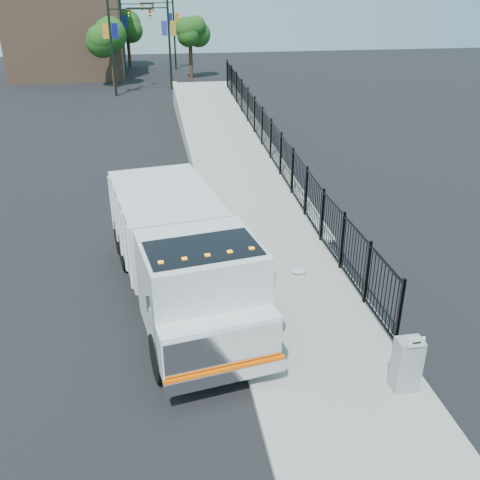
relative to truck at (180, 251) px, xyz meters
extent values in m
plane|color=black|center=(1.35, -0.96, -1.61)|extent=(120.00, 120.00, 0.00)
cube|color=#9E998E|center=(3.27, -2.96, -1.55)|extent=(3.55, 12.00, 0.12)
cube|color=#ADAAA3|center=(1.35, -2.96, -1.53)|extent=(0.30, 12.00, 0.16)
cube|color=#9E998E|center=(3.47, 15.04, -1.61)|extent=(3.95, 24.06, 3.19)
cube|color=black|center=(4.90, 11.04, -0.71)|extent=(0.10, 28.00, 1.80)
cube|color=black|center=(-0.07, 0.42, -1.01)|extent=(2.31, 7.59, 0.24)
cube|color=silver|center=(0.34, -2.09, 0.10)|extent=(2.95, 2.82, 2.21)
cube|color=silver|center=(0.57, -3.45, -0.46)|extent=(2.69, 1.18, 1.10)
cube|color=silver|center=(0.63, -3.85, -0.46)|extent=(2.52, 0.50, 0.94)
cube|color=silver|center=(0.65, -3.94, -1.01)|extent=(2.65, 0.63, 0.31)
cube|color=#FF5800|center=(0.65, -3.94, -0.84)|extent=(2.62, 0.48, 0.07)
cube|color=black|center=(0.39, -2.36, 0.76)|extent=(2.63, 1.81, 0.94)
cube|color=silver|center=(-0.30, 1.83, 0.10)|extent=(3.37, 5.01, 1.88)
cube|color=silver|center=(-0.84, -3.40, 0.59)|extent=(0.08, 0.08, 0.39)
cube|color=silver|center=(1.88, -2.95, 0.59)|extent=(0.08, 0.08, 0.39)
cube|color=orange|center=(-0.53, -2.90, 1.22)|extent=(0.12, 0.11, 0.07)
cube|color=orange|center=(-0.04, -2.82, 1.22)|extent=(0.12, 0.11, 0.07)
cube|color=orange|center=(0.45, -2.74, 1.22)|extent=(0.12, 0.11, 0.07)
cube|color=orange|center=(0.94, -2.66, 1.22)|extent=(0.12, 0.11, 0.07)
cube|color=orange|center=(1.43, -2.58, 1.22)|extent=(0.12, 0.11, 0.07)
cylinder|color=black|center=(-0.67, -3.04, -1.06)|extent=(0.53, 1.15, 1.10)
cylinder|color=black|center=(1.61, -2.66, -1.06)|extent=(0.53, 1.15, 1.10)
cylinder|color=black|center=(-1.55, 2.30, -1.06)|extent=(0.53, 1.15, 1.10)
cylinder|color=black|center=(0.73, 2.67, -1.06)|extent=(0.53, 1.15, 1.10)
cylinder|color=black|center=(-1.75, 3.50, -1.06)|extent=(0.53, 1.15, 1.10)
cylinder|color=black|center=(0.54, 3.87, -1.06)|extent=(0.53, 1.15, 1.10)
imported|color=maroon|center=(1.84, -1.52, -0.57)|extent=(0.62, 0.77, 1.85)
cube|color=gray|center=(4.45, -4.39, -0.87)|extent=(0.55, 0.40, 1.25)
cube|color=white|center=(4.45, -4.61, -0.13)|extent=(0.35, 0.04, 0.22)
ellipsoid|color=silver|center=(3.56, 0.96, -1.44)|extent=(0.43, 0.43, 0.11)
cylinder|color=black|center=(-3.06, 31.24, 2.39)|extent=(0.18, 0.18, 8.00)
cube|color=black|center=(-1.46, 31.24, 4.69)|extent=(3.20, 0.08, 0.08)
cube|color=black|center=(-0.02, 31.24, 4.34)|extent=(0.18, 0.22, 0.60)
cube|color=navy|center=(-2.71, 31.24, 3.19)|extent=(0.45, 0.04, 1.10)
cube|color=orange|center=(-3.41, 31.24, 3.19)|extent=(0.45, 0.04, 1.10)
cylinder|color=black|center=(1.41, 33.33, 2.39)|extent=(0.18, 0.18, 8.00)
cube|color=black|center=(-0.19, 33.33, 4.69)|extent=(3.20, 0.08, 0.08)
cube|color=black|center=(-1.63, 33.33, 4.34)|extent=(0.18, 0.22, 0.60)
cube|color=orange|center=(1.76, 33.33, 3.19)|extent=(0.45, 0.04, 1.10)
cube|color=#293996|center=(1.06, 33.33, 3.19)|extent=(0.45, 0.04, 1.10)
cylinder|color=black|center=(-2.63, 42.43, 2.39)|extent=(0.18, 0.18, 8.00)
cube|color=black|center=(-1.03, 42.43, 4.69)|extent=(3.20, 0.08, 0.08)
cube|color=black|center=(0.41, 42.43, 4.34)|extent=(0.18, 0.22, 0.60)
cube|color=navy|center=(-2.28, 42.43, 3.19)|extent=(0.45, 0.04, 1.10)
cube|color=orange|center=(-2.98, 42.43, 3.19)|extent=(0.45, 0.04, 1.10)
cylinder|color=black|center=(2.44, 45.29, 2.39)|extent=(0.18, 0.18, 8.00)
cube|color=black|center=(0.84, 45.29, 4.69)|extent=(3.20, 0.08, 0.08)
cube|color=black|center=(-0.60, 45.29, 4.34)|extent=(0.18, 0.22, 0.60)
cube|color=orange|center=(2.79, 45.29, 3.19)|extent=(0.45, 0.04, 1.10)
cube|color=navy|center=(2.09, 45.29, 3.19)|extent=(0.45, 0.04, 1.10)
cylinder|color=#382314|center=(-3.31, 35.26, -0.01)|extent=(0.36, 0.36, 3.20)
sphere|color=#194714|center=(-3.31, 35.26, 2.39)|extent=(2.88, 2.88, 2.88)
cylinder|color=#382314|center=(3.53, 39.04, -0.01)|extent=(0.36, 0.36, 3.20)
sphere|color=#194714|center=(3.53, 39.04, 2.39)|extent=(2.09, 2.09, 2.09)
cylinder|color=#382314|center=(-2.29, 47.96, -0.01)|extent=(0.36, 0.36, 3.20)
sphere|color=#194714|center=(-2.29, 47.96, 2.39)|extent=(2.92, 2.92, 2.92)
cube|color=#8C664C|center=(-7.65, 43.04, 2.39)|extent=(10.00, 10.00, 8.00)
camera|label=1|loc=(-0.52, -12.72, 6.40)|focal=40.00mm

